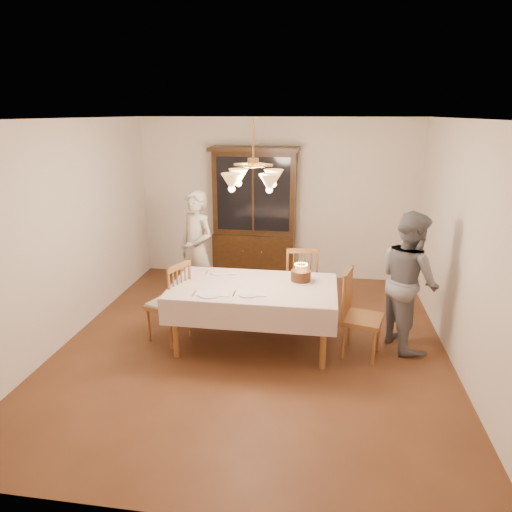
% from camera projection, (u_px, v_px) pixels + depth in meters
% --- Properties ---
extents(ground, '(5.00, 5.00, 0.00)m').
position_uv_depth(ground, '(254.00, 344.00, 5.48)').
color(ground, '#532C17').
rests_on(ground, ground).
extents(room_shell, '(5.00, 5.00, 5.00)m').
position_uv_depth(room_shell, '(253.00, 215.00, 5.01)').
color(room_shell, white).
rests_on(room_shell, ground).
extents(dining_table, '(1.90, 1.10, 0.76)m').
position_uv_depth(dining_table, '(253.00, 291.00, 5.28)').
color(dining_table, brown).
rests_on(dining_table, ground).
extents(china_hutch, '(1.38, 0.54, 2.16)m').
position_uv_depth(china_hutch, '(255.00, 218.00, 7.34)').
color(china_hutch, black).
rests_on(china_hutch, ground).
extents(chair_far_side, '(0.48, 0.46, 1.00)m').
position_uv_depth(chair_far_side, '(301.00, 284.00, 6.16)').
color(chair_far_side, brown).
rests_on(chair_far_side, ground).
extents(chair_left_end, '(0.55, 0.56, 1.00)m').
position_uv_depth(chair_left_end, '(169.00, 305.00, 5.48)').
color(chair_left_end, brown).
rests_on(chair_left_end, ground).
extents(chair_right_end, '(0.52, 0.53, 1.00)m').
position_uv_depth(chair_right_end, '(361.00, 319.00, 5.11)').
color(chair_right_end, brown).
rests_on(chair_right_end, ground).
extents(elderly_woman, '(0.72, 0.66, 1.66)m').
position_uv_depth(elderly_woman, '(197.00, 249.00, 6.39)').
color(elderly_woman, beige).
rests_on(elderly_woman, ground).
extents(adult_in_grey, '(0.86, 0.96, 1.62)m').
position_uv_depth(adult_in_grey, '(409.00, 280.00, 5.26)').
color(adult_in_grey, slate).
rests_on(adult_in_grey, ground).
extents(birthday_cake, '(0.30, 0.30, 0.22)m').
position_uv_depth(birthday_cake, '(301.00, 276.00, 5.35)').
color(birthday_cake, white).
rests_on(birthday_cake, dining_table).
extents(place_setting_near_left, '(0.41, 0.26, 0.02)m').
position_uv_depth(place_setting_near_left, '(211.00, 294.00, 4.98)').
color(place_setting_near_left, white).
rests_on(place_setting_near_left, dining_table).
extents(place_setting_near_right, '(0.37, 0.23, 0.02)m').
position_uv_depth(place_setting_near_right, '(250.00, 294.00, 4.98)').
color(place_setting_near_right, white).
rests_on(place_setting_near_right, dining_table).
extents(place_setting_far_left, '(0.38, 0.24, 0.02)m').
position_uv_depth(place_setting_far_left, '(221.00, 273.00, 5.65)').
color(place_setting_far_left, white).
rests_on(place_setting_far_left, dining_table).
extents(chandelier, '(0.62, 0.62, 0.73)m').
position_uv_depth(chandelier, '(253.00, 179.00, 4.89)').
color(chandelier, '#BF8C3F').
rests_on(chandelier, ground).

